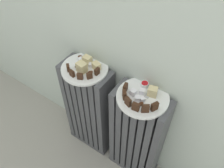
# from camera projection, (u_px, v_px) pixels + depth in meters

# --- Properties ---
(radiator_left) EXTENTS (0.29, 0.13, 0.66)m
(radiator_left) POSITION_uv_depth(u_px,v_px,m) (90.00, 110.00, 1.41)
(radiator_left) COLOR #47474C
(radiator_left) RESTS_ON ground_plane
(radiator_right) EXTENTS (0.29, 0.13, 0.66)m
(radiator_right) POSITION_uv_depth(u_px,v_px,m) (137.00, 137.00, 1.28)
(radiator_right) COLOR #47474C
(radiator_right) RESTS_ON ground_plane
(plate_left) EXTENTS (0.24, 0.24, 0.01)m
(plate_left) POSITION_uv_depth(u_px,v_px,m) (85.00, 68.00, 1.16)
(plate_left) COLOR white
(plate_left) RESTS_ON radiator_left
(plate_right) EXTENTS (0.24, 0.24, 0.01)m
(plate_right) POSITION_uv_depth(u_px,v_px,m) (143.00, 97.00, 1.03)
(plate_right) COLOR white
(plate_right) RESTS_ON radiator_right
(dark_cake_slice_left_0) EXTENTS (0.03, 0.03, 0.03)m
(dark_cake_slice_left_0) POSITION_uv_depth(u_px,v_px,m) (68.00, 68.00, 1.13)
(dark_cake_slice_left_0) COLOR #382114
(dark_cake_slice_left_0) RESTS_ON plate_left
(dark_cake_slice_left_1) EXTENTS (0.03, 0.02, 0.03)m
(dark_cake_slice_left_1) POSITION_uv_depth(u_px,v_px,m) (72.00, 73.00, 1.10)
(dark_cake_slice_left_1) COLOR #382114
(dark_cake_slice_left_1) RESTS_ON plate_left
(dark_cake_slice_left_2) EXTENTS (0.03, 0.02, 0.03)m
(dark_cake_slice_left_2) POSITION_uv_depth(u_px,v_px,m) (80.00, 76.00, 1.09)
(dark_cake_slice_left_2) COLOR #382114
(dark_cake_slice_left_2) RESTS_ON plate_left
(dark_cake_slice_left_3) EXTENTS (0.03, 0.03, 0.03)m
(dark_cake_slice_left_3) POSITION_uv_depth(u_px,v_px,m) (89.00, 76.00, 1.09)
(dark_cake_slice_left_3) COLOR #382114
(dark_cake_slice_left_3) RESTS_ON plate_left
(dark_cake_slice_left_4) EXTENTS (0.01, 0.03, 0.03)m
(dark_cake_slice_left_4) POSITION_uv_depth(u_px,v_px,m) (97.00, 71.00, 1.11)
(dark_cake_slice_left_4) COLOR #382114
(dark_cake_slice_left_4) RESTS_ON plate_left
(marble_cake_slice_left_0) EXTENTS (0.04, 0.03, 0.04)m
(marble_cake_slice_left_0) POSITION_uv_depth(u_px,v_px,m) (87.00, 60.00, 1.16)
(marble_cake_slice_left_0) COLOR beige
(marble_cake_slice_left_0) RESTS_ON plate_left
(marble_cake_slice_left_1) EXTENTS (0.05, 0.04, 0.04)m
(marble_cake_slice_left_1) POSITION_uv_depth(u_px,v_px,m) (96.00, 66.00, 1.13)
(marble_cake_slice_left_1) COLOR beige
(marble_cake_slice_left_1) RESTS_ON plate_left
(marble_cake_slice_left_2) EXTENTS (0.05, 0.04, 0.05)m
(marble_cake_slice_left_2) POSITION_uv_depth(u_px,v_px,m) (82.00, 67.00, 1.12)
(marble_cake_slice_left_2) COLOR beige
(marble_cake_slice_left_2) RESTS_ON plate_left
(turkish_delight_left_0) EXTENTS (0.03, 0.03, 0.02)m
(turkish_delight_left_0) POSITION_uv_depth(u_px,v_px,m) (81.00, 60.00, 1.17)
(turkish_delight_left_0) COLOR white
(turkish_delight_left_0) RESTS_ON plate_left
(turkish_delight_left_1) EXTENTS (0.03, 0.03, 0.02)m
(turkish_delight_left_1) POSITION_uv_depth(u_px,v_px,m) (91.00, 65.00, 1.15)
(turkish_delight_left_1) COLOR white
(turkish_delight_left_1) RESTS_ON plate_left
(medjool_date_left_0) EXTENTS (0.03, 0.03, 0.02)m
(medjool_date_left_0) POSITION_uv_depth(u_px,v_px,m) (90.00, 72.00, 1.12)
(medjool_date_left_0) COLOR #3D1E0F
(medjool_date_left_0) RESTS_ON plate_left
(medjool_date_left_1) EXTENTS (0.03, 0.03, 0.02)m
(medjool_date_left_1) POSITION_uv_depth(u_px,v_px,m) (80.00, 57.00, 1.19)
(medjool_date_left_1) COLOR #3D1E0F
(medjool_date_left_1) RESTS_ON plate_left
(medjool_date_left_2) EXTENTS (0.03, 0.03, 0.01)m
(medjool_date_left_2) POSITION_uv_depth(u_px,v_px,m) (77.00, 66.00, 1.15)
(medjool_date_left_2) COLOR #3D1E0F
(medjool_date_left_2) RESTS_ON plate_left
(dark_cake_slice_right_0) EXTENTS (0.02, 0.03, 0.04)m
(dark_cake_slice_right_0) POSITION_uv_depth(u_px,v_px,m) (125.00, 88.00, 1.03)
(dark_cake_slice_right_0) COLOR #382114
(dark_cake_slice_right_0) RESTS_ON plate_right
(dark_cake_slice_right_1) EXTENTS (0.03, 0.03, 0.04)m
(dark_cake_slice_right_1) POSITION_uv_depth(u_px,v_px,m) (124.00, 95.00, 1.01)
(dark_cake_slice_right_1) COLOR #382114
(dark_cake_slice_right_1) RESTS_ON plate_right
(dark_cake_slice_right_2) EXTENTS (0.03, 0.03, 0.04)m
(dark_cake_slice_right_2) POSITION_uv_depth(u_px,v_px,m) (128.00, 102.00, 0.98)
(dark_cake_slice_right_2) COLOR #382114
(dark_cake_slice_right_2) RESTS_ON plate_right
(dark_cake_slice_right_3) EXTENTS (0.03, 0.02, 0.04)m
(dark_cake_slice_right_3) POSITION_uv_depth(u_px,v_px,m) (136.00, 107.00, 0.96)
(dark_cake_slice_right_3) COLOR #382114
(dark_cake_slice_right_3) RESTS_ON plate_right
(dark_cake_slice_right_4) EXTENTS (0.03, 0.03, 0.04)m
(dark_cake_slice_right_4) POSITION_uv_depth(u_px,v_px,m) (145.00, 109.00, 0.96)
(dark_cake_slice_right_4) COLOR #382114
(dark_cake_slice_right_4) RESTS_ON plate_right
(dark_cake_slice_right_5) EXTENTS (0.03, 0.03, 0.04)m
(dark_cake_slice_right_5) POSITION_uv_depth(u_px,v_px,m) (155.00, 107.00, 0.96)
(dark_cake_slice_right_5) COLOR #382114
(dark_cake_slice_right_5) RESTS_ON plate_right
(marble_cake_slice_right_0) EXTENTS (0.05, 0.04, 0.04)m
(marble_cake_slice_right_0) POSITION_uv_depth(u_px,v_px,m) (153.00, 92.00, 1.02)
(marble_cake_slice_right_0) COLOR beige
(marble_cake_slice_right_0) RESTS_ON plate_right
(turkish_delight_right_0) EXTENTS (0.03, 0.03, 0.03)m
(turkish_delight_right_0) POSITION_uv_depth(u_px,v_px,m) (133.00, 92.00, 1.03)
(turkish_delight_right_0) COLOR white
(turkish_delight_right_0) RESTS_ON plate_right
(turkish_delight_right_1) EXTENTS (0.02, 0.02, 0.02)m
(turkish_delight_right_1) POSITION_uv_depth(u_px,v_px,m) (142.00, 99.00, 1.00)
(turkish_delight_right_1) COLOR white
(turkish_delight_right_1) RESTS_ON plate_right
(turkish_delight_right_2) EXTENTS (0.03, 0.03, 0.02)m
(turkish_delight_right_2) POSITION_uv_depth(u_px,v_px,m) (142.00, 91.00, 1.03)
(turkish_delight_right_2) COLOR white
(turkish_delight_right_2) RESTS_ON plate_right
(turkish_delight_right_3) EXTENTS (0.03, 0.03, 0.02)m
(turkish_delight_right_3) POSITION_uv_depth(u_px,v_px,m) (137.00, 98.00, 1.00)
(turkish_delight_right_3) COLOR white
(turkish_delight_right_3) RESTS_ON plate_right
(medjool_date_right_0) EXTENTS (0.03, 0.03, 0.01)m
(medjool_date_right_0) POSITION_uv_depth(u_px,v_px,m) (154.00, 88.00, 1.05)
(medjool_date_right_0) COLOR #3D1E0F
(medjool_date_right_0) RESTS_ON plate_right
(medjool_date_right_1) EXTENTS (0.03, 0.03, 0.01)m
(medjool_date_right_1) POSITION_uv_depth(u_px,v_px,m) (141.00, 104.00, 0.99)
(medjool_date_right_1) COLOR #3D1E0F
(medjool_date_right_1) RESTS_ON plate_right
(jam_bowl_right) EXTENTS (0.04, 0.04, 0.02)m
(jam_bowl_right) POSITION_uv_depth(u_px,v_px,m) (145.00, 84.00, 1.06)
(jam_bowl_right) COLOR white
(jam_bowl_right) RESTS_ON plate_right
(fork) EXTENTS (0.02, 0.10, 0.00)m
(fork) POSITION_uv_depth(u_px,v_px,m) (144.00, 100.00, 1.01)
(fork) COLOR #B7B7BC
(fork) RESTS_ON plate_right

